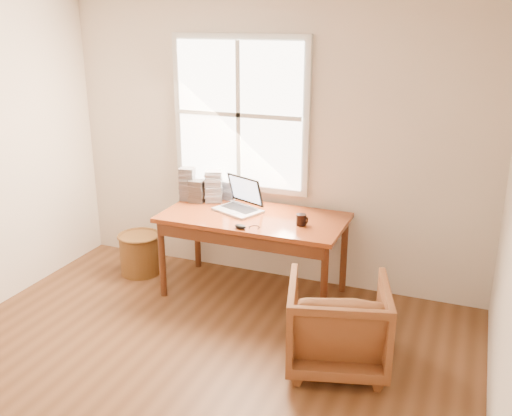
{
  "coord_description": "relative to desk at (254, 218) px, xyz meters",
  "views": [
    {
      "loc": [
        1.75,
        -2.54,
        2.41
      ],
      "look_at": [
        0.08,
        1.65,
        0.88
      ],
      "focal_mm": 40.0,
      "sensor_mm": 36.0,
      "label": 1
    }
  ],
  "objects": [
    {
      "name": "desk",
      "position": [
        0.0,
        0.0,
        0.0
      ],
      "size": [
        1.6,
        0.8,
        0.04
      ],
      "primitive_type": "cube",
      "color": "brown",
      "rests_on": "room_shell"
    },
    {
      "name": "mouse",
      "position": [
        0.02,
        -0.34,
        0.04
      ],
      "size": [
        0.11,
        0.08,
        0.03
      ],
      "primitive_type": "ellipsoid",
      "rotation": [
        0.0,
        0.0,
        -0.17
      ],
      "color": "black",
      "rests_on": "desk"
    },
    {
      "name": "cd_stack_d",
      "position": [
        -0.4,
        0.36,
        0.11
      ],
      "size": [
        0.15,
        0.14,
        0.18
      ],
      "primitive_type": "cube",
      "rotation": [
        0.0,
        0.0,
        -0.12
      ],
      "color": "silver",
      "rests_on": "desk"
    },
    {
      "name": "armchair",
      "position": [
        0.97,
        -0.81,
        -0.4
      ],
      "size": [
        0.86,
        0.88,
        0.65
      ],
      "primitive_type": "imported",
      "rotation": [
        0.0,
        0.0,
        3.41
      ],
      "color": "brown",
      "rests_on": "room_shell"
    },
    {
      "name": "wicker_stool",
      "position": [
        -1.2,
        0.0,
        -0.54
      ],
      "size": [
        0.41,
        0.41,
        0.39
      ],
      "primitive_type": "cylinder",
      "rotation": [
        0.0,
        0.0,
        -0.05
      ],
      "color": "brown",
      "rests_on": "room_shell"
    },
    {
      "name": "cd_stack_c",
      "position": [
        -0.75,
        0.19,
        0.17
      ],
      "size": [
        0.16,
        0.15,
        0.31
      ],
      "primitive_type": "cube",
      "rotation": [
        0.0,
        0.0,
        0.24
      ],
      "color": "#999AA6",
      "rests_on": "desk"
    },
    {
      "name": "cd_stack_a",
      "position": [
        -0.49,
        0.23,
        0.17
      ],
      "size": [
        0.19,
        0.18,
        0.3
      ],
      "primitive_type": "cube",
      "rotation": [
        0.0,
        0.0,
        0.41
      ],
      "color": "silver",
      "rests_on": "desk"
    },
    {
      "name": "laptop",
      "position": [
        -0.17,
        0.05,
        0.19
      ],
      "size": [
        0.59,
        0.61,
        0.33
      ],
      "primitive_type": null,
      "rotation": [
        0.0,
        0.0,
        -0.4
      ],
      "color": "#B5B7BC",
      "rests_on": "desk"
    },
    {
      "name": "room_shell",
      "position": [
        -0.02,
        -1.64,
        0.59
      ],
      "size": [
        4.04,
        4.54,
        2.64
      ],
      "color": "brown",
      "rests_on": "ground"
    },
    {
      "name": "cd_stack_b",
      "position": [
        -0.64,
        0.16,
        0.12
      ],
      "size": [
        0.15,
        0.13,
        0.21
      ],
      "primitive_type": "cube",
      "rotation": [
        0.0,
        0.0,
        0.15
      ],
      "color": "#232328",
      "rests_on": "desk"
    },
    {
      "name": "coffee_mug",
      "position": [
        0.46,
        -0.07,
        0.07
      ],
      "size": [
        0.1,
        0.1,
        0.09
      ],
      "primitive_type": "cylinder",
      "rotation": [
        0.0,
        0.0,
        0.23
      ],
      "color": "black",
      "rests_on": "desk"
    }
  ]
}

